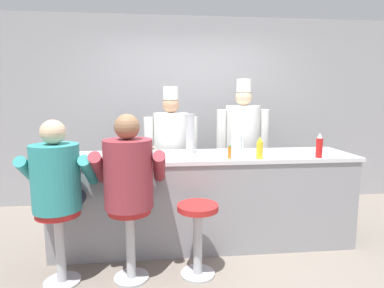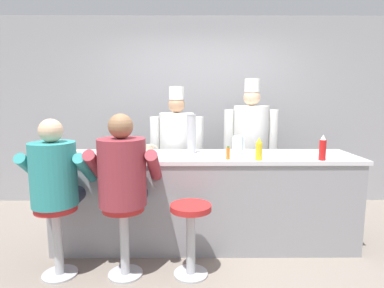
{
  "view_description": "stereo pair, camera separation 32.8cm",
  "coord_description": "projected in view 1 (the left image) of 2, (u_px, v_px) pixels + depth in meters",
  "views": [
    {
      "loc": [
        -0.48,
        -2.91,
        1.57
      ],
      "look_at": [
        -0.13,
        0.32,
        1.09
      ],
      "focal_mm": 30.0,
      "sensor_mm": 36.0,
      "label": 1
    },
    {
      "loc": [
        -0.15,
        -2.93,
        1.57
      ],
      "look_at": [
        -0.13,
        0.32,
        1.09
      ],
      "focal_mm": 30.0,
      "sensor_mm": 36.0,
      "label": 2
    }
  ],
  "objects": [
    {
      "name": "ground_plane",
      "position": [
        209.0,
        258.0,
        3.15
      ],
      "size": [
        20.0,
        20.0,
        0.0
      ],
      "primitive_type": "plane",
      "color": "slate"
    },
    {
      "name": "breakfast_plate",
      "position": [
        69.0,
        156.0,
        3.22
      ],
      "size": [
        0.22,
        0.22,
        0.04
      ],
      "color": "white",
      "rests_on": "diner_counter"
    },
    {
      "name": "diner_seated_maroon",
      "position": [
        129.0,
        179.0,
        2.7
      ],
      "size": [
        0.62,
        0.61,
        1.43
      ],
      "color": "#B2B5BA",
      "rests_on": "ground_plane"
    },
    {
      "name": "hot_sauce_bottle_orange",
      "position": [
        229.0,
        152.0,
        3.14
      ],
      "size": [
        0.04,
        0.04,
        0.13
      ],
      "color": "orange",
      "rests_on": "diner_counter"
    },
    {
      "name": "ketchup_bottle_red",
      "position": [
        319.0,
        146.0,
        3.18
      ],
      "size": [
        0.06,
        0.06,
        0.25
      ],
      "color": "red",
      "rests_on": "diner_counter"
    },
    {
      "name": "empty_stool_round",
      "position": [
        198.0,
        228.0,
        2.79
      ],
      "size": [
        0.36,
        0.36,
        0.65
      ],
      "color": "#B2B5BA",
      "rests_on": "ground_plane"
    },
    {
      "name": "water_pitcher_clear",
      "position": [
        236.0,
        145.0,
        3.38
      ],
      "size": [
        0.13,
        0.11,
        0.2
      ],
      "color": "silver",
      "rests_on": "diner_counter"
    },
    {
      "name": "cereal_bowl",
      "position": [
        152.0,
        157.0,
        3.1
      ],
      "size": [
        0.14,
        0.14,
        0.05
      ],
      "color": "#4C7FB7",
      "rests_on": "diner_counter"
    },
    {
      "name": "cup_stack_steel",
      "position": [
        190.0,
        134.0,
        3.41
      ],
      "size": [
        0.1,
        0.1,
        0.42
      ],
      "color": "#B7BABF",
      "rests_on": "diner_counter"
    },
    {
      "name": "diner_counter",
      "position": [
        204.0,
        199.0,
        3.43
      ],
      "size": [
        3.13,
        0.72,
        0.97
      ],
      "color": "gray",
      "rests_on": "ground_plane"
    },
    {
      "name": "wall_back",
      "position": [
        190.0,
        112.0,
        4.73
      ],
      "size": [
        10.0,
        0.06,
        2.7
      ],
      "color": "#99999E",
      "rests_on": "ground_plane"
    },
    {
      "name": "diner_seated_teal",
      "position": [
        57.0,
        183.0,
        2.64
      ],
      "size": [
        0.58,
        0.58,
        1.39
      ],
      "color": "#B2B5BA",
      "rests_on": "ground_plane"
    },
    {
      "name": "mustard_bottle_yellow",
      "position": [
        260.0,
        149.0,
        3.12
      ],
      "size": [
        0.06,
        0.06,
        0.22
      ],
      "color": "yellow",
      "rests_on": "diner_counter"
    },
    {
      "name": "cook_in_whites_far",
      "position": [
        243.0,
        141.0,
        4.24
      ],
      "size": [
        0.7,
        0.45,
        1.8
      ],
      "color": "#232328",
      "rests_on": "ground_plane"
    },
    {
      "name": "cook_in_whites_near",
      "position": [
        171.0,
        149.0,
        3.98
      ],
      "size": [
        0.66,
        0.42,
        1.69
      ],
      "color": "#232328",
      "rests_on": "ground_plane"
    },
    {
      "name": "coffee_mug_tan",
      "position": [
        149.0,
        150.0,
        3.38
      ],
      "size": [
        0.13,
        0.08,
        0.09
      ],
      "color": "beige",
      "rests_on": "diner_counter"
    }
  ]
}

